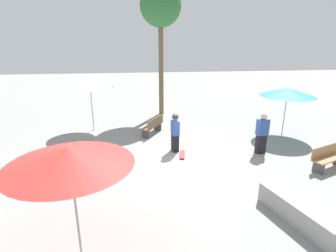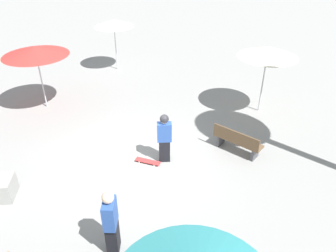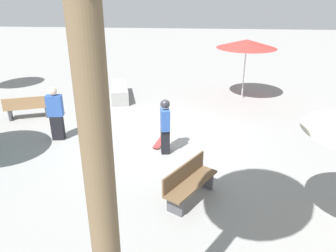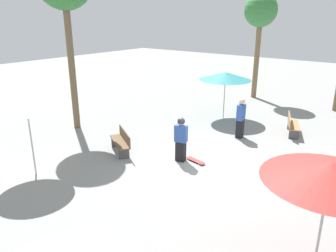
{
  "view_description": "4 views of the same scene",
  "coord_description": "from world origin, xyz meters",
  "px_view_note": "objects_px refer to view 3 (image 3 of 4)",
  "views": [
    {
      "loc": [
        -1.89,
        -9.08,
        4.4
      ],
      "look_at": [
        -0.69,
        0.4,
        1.3
      ],
      "focal_mm": 28.0,
      "sensor_mm": 36.0,
      "label": 1
    },
    {
      "loc": [
        7.8,
        2.26,
        6.26
      ],
      "look_at": [
        -0.75,
        0.99,
        1.0
      ],
      "focal_mm": 35.0,
      "sensor_mm": 36.0,
      "label": 2
    },
    {
      "loc": [
        -1.16,
        9.44,
        4.47
      ],
      "look_at": [
        -0.4,
        0.8,
        0.77
      ],
      "focal_mm": 35.0,
      "sensor_mm": 36.0,
      "label": 3
    },
    {
      "loc": [
        -9.12,
        -5.29,
        5.0
      ],
      "look_at": [
        -0.45,
        1.43,
        1.25
      ],
      "focal_mm": 35.0,
      "sensor_mm": 36.0,
      "label": 4
    }
  ],
  "objects_px": {
    "skateboard": "(159,143)",
    "shade_umbrella_red": "(247,44)",
    "concrete_ledge": "(119,92)",
    "bench_far": "(28,107)",
    "bench_near": "(189,183)",
    "bystander_watching": "(56,114)",
    "skater_main": "(165,125)"
  },
  "relations": [
    {
      "from": "bench_far",
      "to": "skater_main",
      "type": "bearing_deg",
      "value": -44.12
    },
    {
      "from": "shade_umbrella_red",
      "to": "bystander_watching",
      "type": "bearing_deg",
      "value": 36.69
    },
    {
      "from": "skateboard",
      "to": "skater_main",
      "type": "bearing_deg",
      "value": -143.6
    },
    {
      "from": "bench_far",
      "to": "shade_umbrella_red",
      "type": "distance_m",
      "value": 8.86
    },
    {
      "from": "bench_far",
      "to": "bystander_watching",
      "type": "xyz_separation_m",
      "value": [
        -1.79,
        1.61,
        0.42
      ]
    },
    {
      "from": "bench_far",
      "to": "concrete_ledge",
      "type": "bearing_deg",
      "value": 22.17
    },
    {
      "from": "bench_far",
      "to": "bystander_watching",
      "type": "relative_size",
      "value": 0.97
    },
    {
      "from": "skater_main",
      "to": "shade_umbrella_red",
      "type": "height_order",
      "value": "shade_umbrella_red"
    },
    {
      "from": "concrete_ledge",
      "to": "bystander_watching",
      "type": "distance_m",
      "value": 4.39
    },
    {
      "from": "concrete_ledge",
      "to": "skater_main",
      "type": "bearing_deg",
      "value": 116.97
    },
    {
      "from": "concrete_ledge",
      "to": "bench_far",
      "type": "xyz_separation_m",
      "value": [
        2.78,
        2.62,
        0.14
      ]
    },
    {
      "from": "bench_near",
      "to": "bystander_watching",
      "type": "bearing_deg",
      "value": -92.64
    },
    {
      "from": "skateboard",
      "to": "concrete_ledge",
      "type": "bearing_deg",
      "value": 38.53
    },
    {
      "from": "skateboard",
      "to": "shade_umbrella_red",
      "type": "height_order",
      "value": "shade_umbrella_red"
    },
    {
      "from": "shade_umbrella_red",
      "to": "skater_main",
      "type": "bearing_deg",
      "value": 61.83
    },
    {
      "from": "bench_far",
      "to": "bystander_watching",
      "type": "bearing_deg",
      "value": -63.19
    },
    {
      "from": "skateboard",
      "to": "bench_far",
      "type": "distance_m",
      "value": 5.32
    },
    {
      "from": "shade_umbrella_red",
      "to": "skateboard",
      "type": "bearing_deg",
      "value": 57.48
    },
    {
      "from": "concrete_ledge",
      "to": "bench_far",
      "type": "height_order",
      "value": "bench_far"
    },
    {
      "from": "skateboard",
      "to": "shade_umbrella_red",
      "type": "xyz_separation_m",
      "value": [
        -3.07,
        -4.82,
        2.27
      ]
    },
    {
      "from": "bench_near",
      "to": "shade_umbrella_red",
      "type": "distance_m",
      "value": 8.05
    },
    {
      "from": "skater_main",
      "to": "bystander_watching",
      "type": "distance_m",
      "value": 3.51
    },
    {
      "from": "skater_main",
      "to": "bench_near",
      "type": "distance_m",
      "value": 2.4
    },
    {
      "from": "skater_main",
      "to": "bench_near",
      "type": "relative_size",
      "value": 1.02
    },
    {
      "from": "concrete_ledge",
      "to": "bench_near",
      "type": "bearing_deg",
      "value": 114.47
    },
    {
      "from": "concrete_ledge",
      "to": "bench_far",
      "type": "relative_size",
      "value": 1.43
    },
    {
      "from": "bench_near",
      "to": "shade_umbrella_red",
      "type": "height_order",
      "value": "shade_umbrella_red"
    },
    {
      "from": "concrete_ledge",
      "to": "bystander_watching",
      "type": "relative_size",
      "value": 1.39
    },
    {
      "from": "skateboard",
      "to": "bystander_watching",
      "type": "xyz_separation_m",
      "value": [
        3.23,
        -0.12,
        0.79
      ]
    },
    {
      "from": "bench_near",
      "to": "shade_umbrella_red",
      "type": "bearing_deg",
      "value": -164.08
    },
    {
      "from": "concrete_ledge",
      "to": "bench_near",
      "type": "distance_m",
      "value": 7.78
    },
    {
      "from": "skateboard",
      "to": "bench_far",
      "type": "relative_size",
      "value": 0.5
    }
  ]
}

